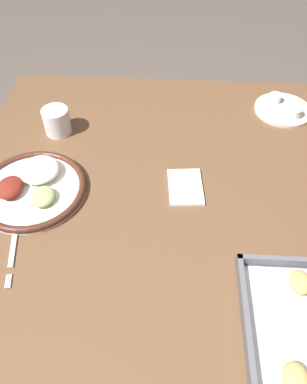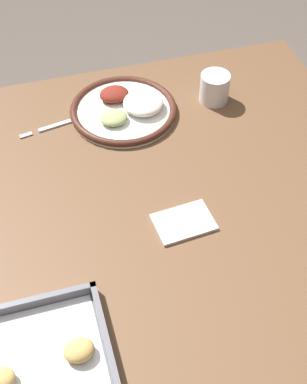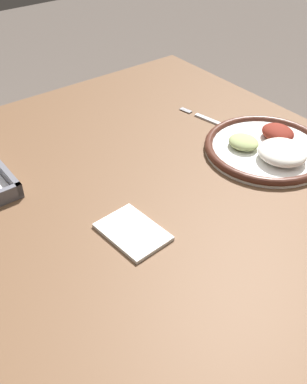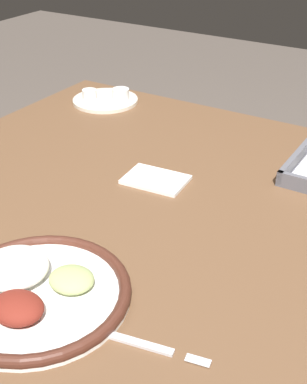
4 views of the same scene
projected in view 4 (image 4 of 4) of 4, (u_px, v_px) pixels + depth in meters
name	position (u px, v px, depth m)	size (l,w,h in m)	color
dining_table	(155.00, 244.00, 1.11)	(1.19, 1.08, 0.75)	brown
dinner_plate	(34.00, 290.00, 0.82)	(0.29, 0.29, 0.05)	white
fork	(132.00, 341.00, 0.75)	(0.20, 0.05, 0.00)	silver
saucer_plate	(106.00, 98.00, 1.56)	(0.19, 0.19, 0.04)	beige
napkin	(156.00, 180.00, 1.15)	(0.14, 0.10, 0.01)	white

